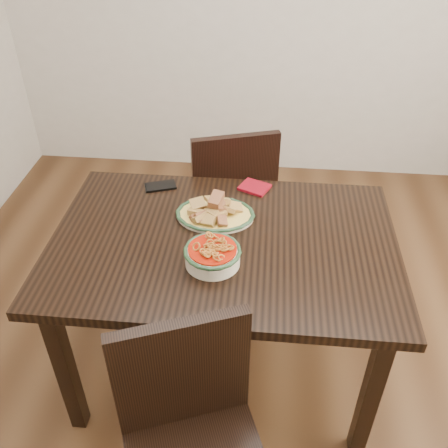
# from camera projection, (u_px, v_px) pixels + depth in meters

# --- Properties ---
(floor) EXTENTS (3.50, 3.50, 0.00)m
(floor) POSITION_uv_depth(u_px,v_px,m) (252.00, 350.00, 2.41)
(floor) COLOR #3D2513
(floor) RESTS_ON ground
(dining_table) EXTENTS (1.32, 0.88, 0.75)m
(dining_table) POSITION_uv_depth(u_px,v_px,m) (224.00, 257.00, 1.95)
(dining_table) COLOR black
(dining_table) RESTS_ON ground
(chair_far) EXTENTS (0.53, 0.53, 0.89)m
(chair_far) POSITION_uv_depth(u_px,v_px,m) (230.00, 194.00, 2.59)
(chair_far) COLOR black
(chair_far) RESTS_ON ground
(chair_near) EXTENTS (0.54, 0.54, 0.89)m
(chair_near) POSITION_uv_depth(u_px,v_px,m) (192.00, 435.00, 1.53)
(chair_near) COLOR black
(chair_near) RESTS_ON ground
(fish_plate) EXTENTS (0.31, 0.24, 0.11)m
(fish_plate) POSITION_uv_depth(u_px,v_px,m) (215.00, 208.00, 1.99)
(fish_plate) COLOR beige
(fish_plate) RESTS_ON dining_table
(noodle_bowl) EXTENTS (0.21, 0.21, 0.08)m
(noodle_bowl) POSITION_uv_depth(u_px,v_px,m) (212.00, 254.00, 1.76)
(noodle_bowl) COLOR #F0E7CA
(noodle_bowl) RESTS_ON dining_table
(smartphone) EXTENTS (0.15, 0.11, 0.01)m
(smartphone) POSITION_uv_depth(u_px,v_px,m) (160.00, 186.00, 2.19)
(smartphone) COLOR black
(smartphone) RESTS_ON dining_table
(napkin) EXTENTS (0.15, 0.14, 0.01)m
(napkin) POSITION_uv_depth(u_px,v_px,m) (255.00, 187.00, 2.18)
(napkin) COLOR maroon
(napkin) RESTS_ON dining_table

